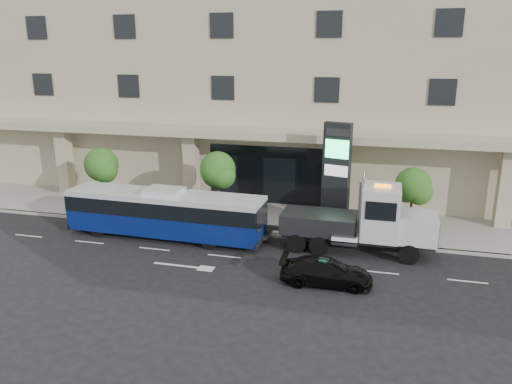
% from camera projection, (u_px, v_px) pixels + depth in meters
% --- Properties ---
extents(ground, '(120.00, 120.00, 0.00)m').
position_uv_depth(ground, '(232.00, 246.00, 27.66)').
color(ground, black).
rests_on(ground, ground).
extents(sidewalk, '(120.00, 6.00, 0.15)m').
position_uv_depth(sidewalk, '(255.00, 216.00, 32.29)').
color(sidewalk, gray).
rests_on(sidewalk, ground).
extents(curb, '(120.00, 0.30, 0.15)m').
position_uv_depth(curb, '(242.00, 232.00, 29.50)').
color(curb, gray).
rests_on(curb, ground).
extents(convention_center, '(60.00, 17.60, 20.00)m').
position_uv_depth(convention_center, '(288.00, 56.00, 39.28)').
color(convention_center, tan).
rests_on(convention_center, ground).
extents(tree_left, '(2.27, 2.20, 4.22)m').
position_uv_depth(tree_left, '(102.00, 167.00, 32.53)').
color(tree_left, '#422B19').
rests_on(tree_left, sidewalk).
extents(tree_mid, '(2.28, 2.20, 4.38)m').
position_uv_depth(tree_mid, '(218.00, 172.00, 30.58)').
color(tree_mid, '#422B19').
rests_on(tree_mid, sidewalk).
extents(tree_right, '(2.10, 2.00, 4.04)m').
position_uv_depth(tree_right, '(413.00, 188.00, 27.89)').
color(tree_right, '#422B19').
rests_on(tree_right, sidewalk).
extents(city_bus, '(11.61, 2.75, 2.92)m').
position_uv_depth(city_bus, '(165.00, 213.00, 28.56)').
color(city_bus, black).
rests_on(city_bus, ground).
extents(tow_truck, '(9.14, 2.42, 4.17)m').
position_uv_depth(tow_truck, '(364.00, 222.00, 26.37)').
color(tow_truck, '#2D3033').
rests_on(tow_truck, ground).
extents(black_sedan, '(4.30, 1.89, 1.23)m').
position_uv_depth(black_sedan, '(326.00, 272.00, 23.00)').
color(black_sedan, black).
rests_on(black_sedan, ground).
extents(signage_pylon, '(1.67, 0.94, 6.36)m').
position_uv_depth(signage_pylon, '(336.00, 176.00, 29.11)').
color(signage_pylon, black).
rests_on(signage_pylon, sidewalk).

